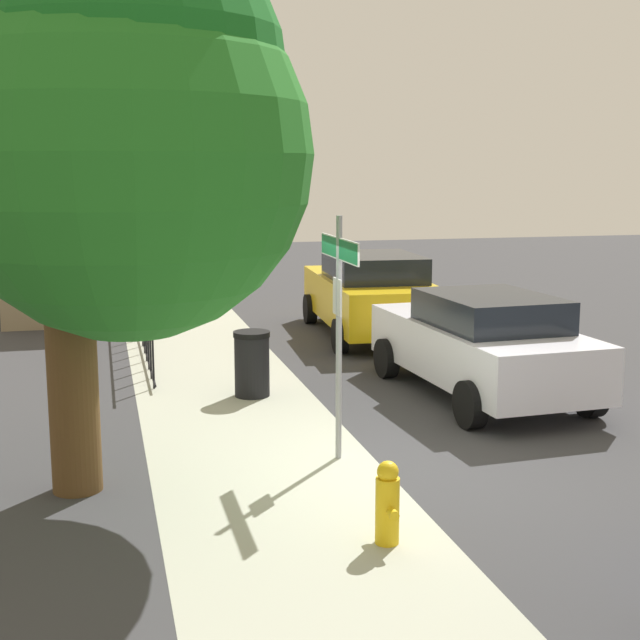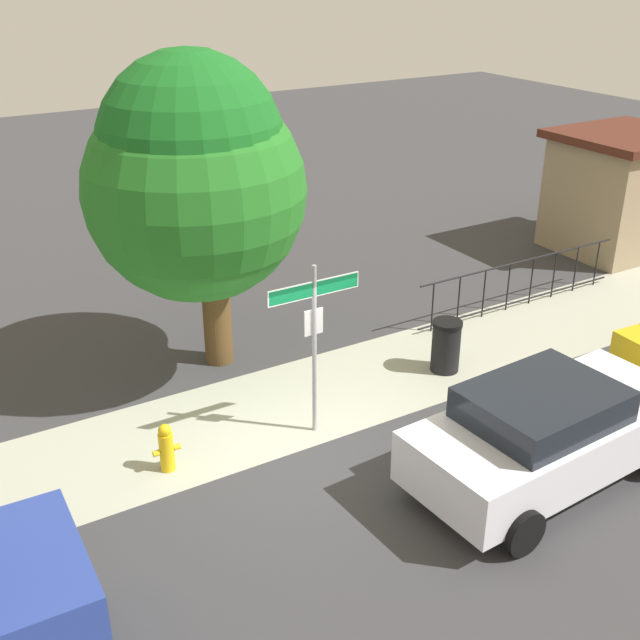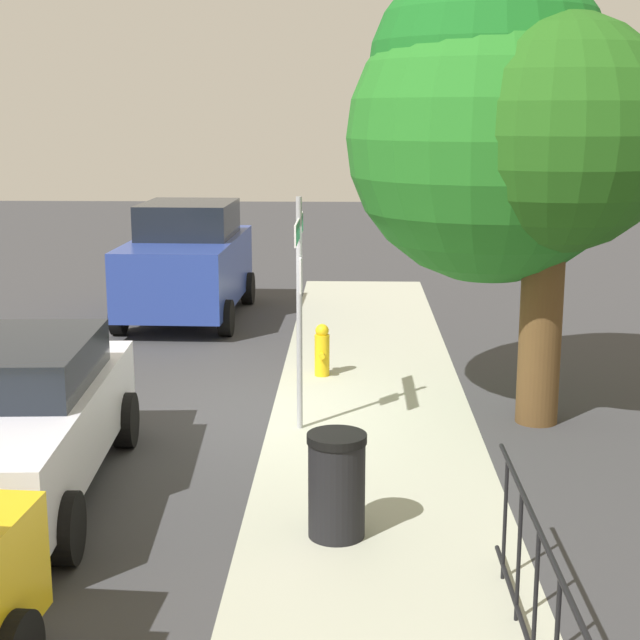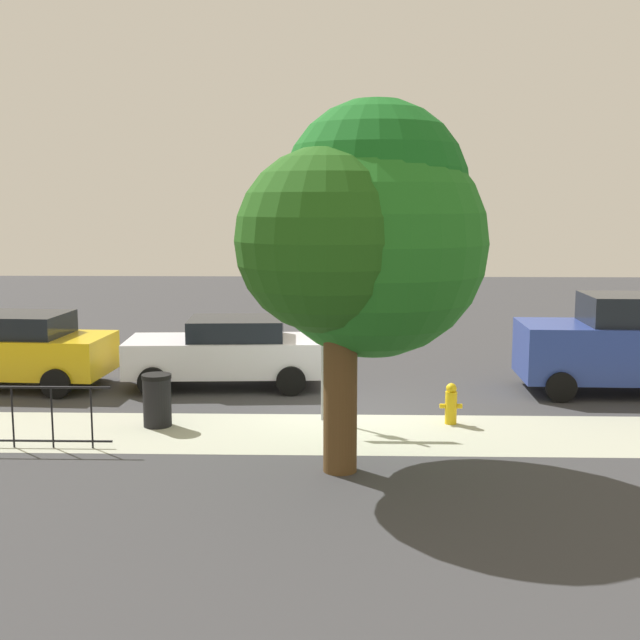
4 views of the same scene
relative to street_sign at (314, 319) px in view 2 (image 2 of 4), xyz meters
The scene contains 9 objects.
ground_plane 2.07m from the street_sign, 140.68° to the right, with size 60.00×60.00×0.00m, color #38383A.
sidewalk_strip 2.64m from the street_sign, 30.76° to the left, with size 24.00×2.60×0.00m, color #A9AB98.
street_sign is the anchor object (origin of this frame).
shade_tree 3.10m from the street_sign, 105.39° to the left, with size 3.89×3.85×5.73m.
car_white 3.76m from the street_sign, 51.75° to the right, with size 4.45×2.23×1.56m.
iron_fence 6.65m from the street_sign, 17.00° to the left, with size 5.39×0.04×1.07m.
utility_shed 11.43m from the street_sign, 17.31° to the left, with size 3.27×2.92×2.98m.
fire_hydrant 2.89m from the street_sign, behind, with size 0.42×0.22×0.78m.
trash_bin 3.44m from the street_sign, ahead, with size 0.55×0.55×0.98m.
Camera 2 is at (-4.92, -8.85, 7.04)m, focal length 44.21 mm.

